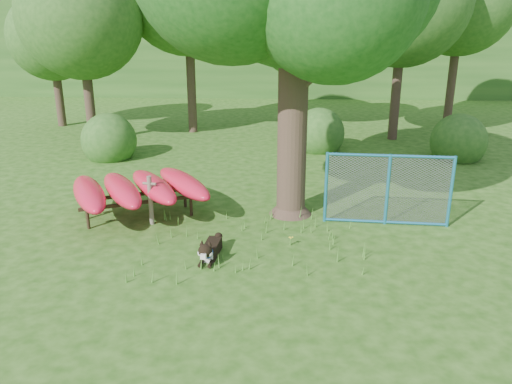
{
  "coord_description": "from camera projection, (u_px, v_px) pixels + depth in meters",
  "views": [
    {
      "loc": [
        0.71,
        -8.37,
        4.2
      ],
      "look_at": [
        0.2,
        1.2,
        1.0
      ],
      "focal_mm": 35.0,
      "sensor_mm": 36.0,
      "label": 1
    }
  ],
  "objects": [
    {
      "name": "bg_tree_c",
      "position": [
        303.0,
        28.0,
        20.23
      ],
      "size": [
        4.0,
        4.0,
        6.12
      ],
      "color": "#37271E",
      "rests_on": "ground"
    },
    {
      "name": "ground",
      "position": [
        242.0,
        263.0,
        9.29
      ],
      "size": [
        80.0,
        80.0,
        0.0
      ],
      "primitive_type": "plane",
      "color": "#1E480E",
      "rests_on": "ground"
    },
    {
      "name": "wooden_post",
      "position": [
        151.0,
        199.0,
        10.93
      ],
      "size": [
        0.31,
        0.12,
        1.11
      ],
      "rotation": [
        0.0,
        0.0,
        -0.17
      ],
      "color": "#625B49",
      "rests_on": "ground"
    },
    {
      "name": "wooded_hillside",
      "position": [
        273.0,
        44.0,
        34.86
      ],
      "size": [
        80.0,
        12.0,
        6.0
      ],
      "primitive_type": "cube",
      "color": "#26541B",
      "rests_on": "ground"
    },
    {
      "name": "bg_tree_d",
      "position": [
        404.0,
        0.0,
        17.85
      ],
      "size": [
        4.8,
        4.8,
        7.5
      ],
      "color": "#37271E",
      "rests_on": "ground"
    },
    {
      "name": "bg_tree_a",
      "position": [
        81.0,
        17.0,
        17.67
      ],
      "size": [
        4.4,
        4.4,
        6.7
      ],
      "color": "#37271E",
      "rests_on": "ground"
    },
    {
      "name": "fence_section",
      "position": [
        388.0,
        190.0,
        10.87
      ],
      "size": [
        2.74,
        0.27,
        2.67
      ],
      "rotation": [
        0.0,
        0.0,
        -0.07
      ],
      "color": "teal",
      "rests_on": "ground"
    },
    {
      "name": "shrub_left",
      "position": [
        111.0,
        158.0,
        16.65
      ],
      "size": [
        1.8,
        1.8,
        1.8
      ],
      "primitive_type": "sphere",
      "color": "#26541B",
      "rests_on": "ground"
    },
    {
      "name": "bg_tree_f",
      "position": [
        52.0,
        37.0,
        20.87
      ],
      "size": [
        3.6,
        3.6,
        5.55
      ],
      "color": "#37271E",
      "rests_on": "ground"
    },
    {
      "name": "kayak_rack",
      "position": [
        138.0,
        188.0,
        11.3
      ],
      "size": [
        3.8,
        3.43,
        0.91
      ],
      "rotation": [
        0.0,
        0.0,
        0.41
      ],
      "color": "black",
      "rests_on": "ground"
    },
    {
      "name": "wildflower_clump",
      "position": [
        291.0,
        238.0,
        9.98
      ],
      "size": [
        0.09,
        0.1,
        0.2
      ],
      "rotation": [
        0.0,
        0.0,
        -0.42
      ],
      "color": "#4A852B",
      "rests_on": "ground"
    },
    {
      "name": "shrub_mid",
      "position": [
        318.0,
        150.0,
        17.71
      ],
      "size": [
        1.8,
        1.8,
        1.8
      ],
      "primitive_type": "sphere",
      "color": "#26541B",
      "rests_on": "ground"
    },
    {
      "name": "husky_dog",
      "position": [
        210.0,
        250.0,
        9.42
      ],
      "size": [
        0.36,
        1.13,
        0.51
      ],
      "rotation": [
        0.0,
        0.0,
        -0.1
      ],
      "color": "black",
      "rests_on": "ground"
    },
    {
      "name": "shrub_right",
      "position": [
        456.0,
        159.0,
        16.54
      ],
      "size": [
        1.8,
        1.8,
        1.8
      ],
      "primitive_type": "sphere",
      "color": "#26541B",
      "rests_on": "ground"
    }
  ]
}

